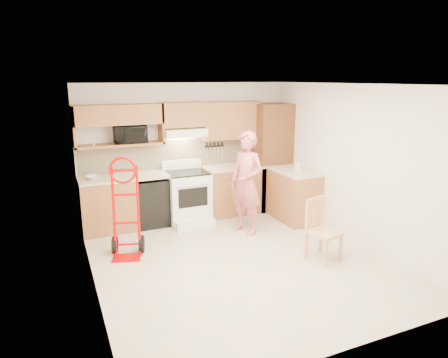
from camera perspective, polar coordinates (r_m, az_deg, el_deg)
floor at (r=6.00m, az=1.96°, el=-11.43°), size 4.00×4.50×0.02m
ceiling at (r=5.41m, az=2.19°, el=13.41°), size 4.00×4.50×0.02m
wall_back at (r=7.63m, az=-5.33°, el=4.07°), size 4.00×0.02×2.50m
wall_front at (r=3.76m, az=17.30°, el=-7.25°), size 4.00×0.02×2.50m
wall_left at (r=5.06m, az=-18.92°, el=-1.87°), size 0.02×4.50×2.50m
wall_right at (r=6.67m, az=17.82°, el=1.99°), size 0.02×4.50×2.50m
backsplash at (r=7.61m, az=-5.27°, el=3.67°), size 3.92×0.03×0.55m
lower_cab_left at (r=7.19m, az=-16.20°, el=-3.65°), size 0.90×0.60×0.90m
dishwasher at (r=7.32m, az=-10.37°, el=-3.19°), size 0.60×0.60×0.85m
lower_cab_right at (r=7.82m, az=1.30°, el=-1.63°), size 1.14×0.60×0.90m
countertop_left at (r=7.11m, az=-14.07°, el=0.23°), size 1.50×0.63×0.04m
countertop_right at (r=7.71m, az=1.32°, el=1.73°), size 1.14×0.63×0.04m
cab_return_right at (r=7.57m, az=9.87°, el=-2.40°), size 0.60×1.00×0.90m
countertop_return at (r=7.45m, az=10.02°, el=1.07°), size 0.63×1.00×0.04m
pantry_tall at (r=8.06m, az=6.63°, el=3.13°), size 0.70×0.60×2.10m
upper_cab_left at (r=7.07m, az=-14.78°, el=8.84°), size 1.50×0.33×0.34m
upper_shelf_mw at (r=7.13m, az=-14.52°, el=4.76°), size 1.50×0.33×0.04m
upper_cab_center at (r=7.33m, az=-5.92°, el=9.09°), size 0.76×0.33×0.44m
upper_cab_right at (r=7.69m, az=0.93°, el=8.35°), size 1.14×0.33×0.70m
range_hood at (r=7.31m, az=-5.70°, el=6.63°), size 0.76×0.46×0.14m
knife_strip at (r=7.77m, az=-1.34°, el=4.23°), size 0.40×0.05×0.29m
microwave at (r=7.13m, az=-13.22°, el=6.24°), size 0.56×0.39×0.30m
range at (r=7.30m, az=-5.09°, el=-2.02°), size 0.75×0.99×1.11m
person at (r=6.72m, az=3.23°, el=-0.58°), size 0.64×0.75×1.74m
hand_truck at (r=6.03m, az=-13.85°, el=-4.67°), size 0.65×0.63×1.35m
dining_chair at (r=5.98m, az=14.06°, el=-7.12°), size 0.51×0.54×0.91m
soap_bottle at (r=7.35m, az=10.44°, el=1.88°), size 0.12×0.13×0.21m
bowl at (r=7.03m, az=-18.06°, el=0.22°), size 0.30×0.30×0.06m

